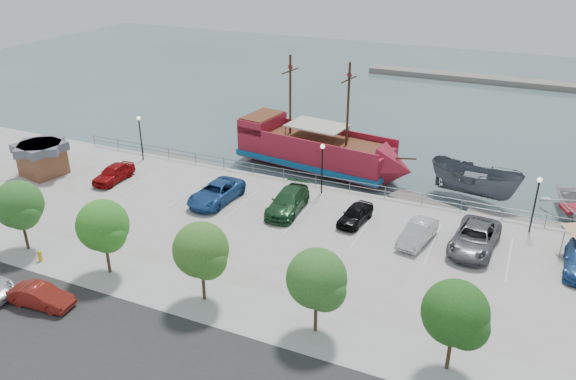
% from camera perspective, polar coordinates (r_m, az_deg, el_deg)
% --- Properties ---
extents(ground, '(160.00, 160.00, 0.00)m').
position_cam_1_polar(ground, '(41.47, 0.13, -5.07)').
color(ground, '#3A4C4E').
extents(street, '(100.00, 8.00, 0.04)m').
position_cam_1_polar(street, '(29.75, -13.14, -17.43)').
color(street, '#262525').
rests_on(street, land_slab).
extents(sidewalk, '(100.00, 4.00, 0.05)m').
position_cam_1_polar(sidewalk, '(33.50, -6.99, -11.35)').
color(sidewalk, '#A1A09E').
rests_on(sidewalk, land_slab).
extents(seawall_railing, '(50.00, 0.06, 1.00)m').
position_cam_1_polar(seawall_railing, '(47.23, 3.99, 0.88)').
color(seawall_railing, slate).
rests_on(seawall_railing, land_slab).
extents(far_shore, '(40.00, 3.00, 0.80)m').
position_cam_1_polar(far_shore, '(90.24, 20.94, 10.32)').
color(far_shore, gray).
rests_on(far_shore, ground).
extents(pirate_ship, '(17.58, 6.98, 10.96)m').
position_cam_1_polar(pirate_ship, '(52.50, 3.95, 3.79)').
color(pirate_ship, maroon).
rests_on(pirate_ship, ground).
extents(patrol_boat, '(8.37, 5.00, 3.04)m').
position_cam_1_polar(patrol_boat, '(49.24, 18.38, 0.63)').
color(patrol_boat, '#4F555C').
rests_on(patrol_boat, ground).
extents(dock_west, '(7.72, 3.68, 0.42)m').
position_cam_1_polar(dock_west, '(55.58, -10.64, 2.83)').
color(dock_west, slate).
rests_on(dock_west, ground).
extents(dock_mid, '(7.50, 4.63, 0.41)m').
position_cam_1_polar(dock_mid, '(47.14, 14.34, -1.71)').
color(dock_mid, '#6A645B').
rests_on(dock_mid, ground).
extents(dock_east, '(6.91, 2.13, 0.39)m').
position_cam_1_polar(dock_east, '(46.75, 21.80, -3.06)').
color(dock_east, gray).
rests_on(dock_east, ground).
extents(shed, '(4.17, 4.17, 2.91)m').
position_cam_1_polar(shed, '(53.79, -23.72, 3.00)').
color(shed, brown).
rests_on(shed, land_slab).
extents(street_sedan, '(3.96, 1.68, 1.27)m').
position_cam_1_polar(street_sedan, '(35.69, -23.80, -9.86)').
color(street_sedan, maroon).
rests_on(street_sedan, street).
extents(fire_hydrant, '(0.28, 0.28, 0.80)m').
position_cam_1_polar(fire_hydrant, '(40.26, -23.90, -6.09)').
color(fire_hydrant, gold).
rests_on(fire_hydrant, sidewalk).
extents(lamp_post_left, '(0.36, 0.36, 4.28)m').
position_cam_1_polar(lamp_post_left, '(53.75, -14.81, 5.90)').
color(lamp_post_left, black).
rests_on(lamp_post_left, land_slab).
extents(lamp_post_mid, '(0.36, 0.36, 4.28)m').
position_cam_1_polar(lamp_post_mid, '(45.16, 3.50, 3.06)').
color(lamp_post_mid, black).
rests_on(lamp_post_mid, land_slab).
extents(lamp_post_right, '(0.36, 0.36, 4.28)m').
position_cam_1_polar(lamp_post_right, '(42.76, 23.94, -0.47)').
color(lamp_post_right, black).
rests_on(lamp_post_right, land_slab).
extents(tree_b, '(3.30, 3.20, 5.00)m').
position_cam_1_polar(tree_b, '(40.68, -25.62, -1.52)').
color(tree_b, '#473321').
rests_on(tree_b, sidewalk).
extents(tree_c, '(3.30, 3.20, 5.00)m').
position_cam_1_polar(tree_c, '(35.94, -18.19, -3.65)').
color(tree_c, '#473321').
rests_on(tree_c, sidewalk).
extents(tree_d, '(3.30, 3.20, 5.00)m').
position_cam_1_polar(tree_d, '(32.03, -8.68, -6.27)').
color(tree_d, '#473321').
rests_on(tree_d, sidewalk).
extents(tree_e, '(3.30, 3.20, 5.00)m').
position_cam_1_polar(tree_e, '(29.30, 3.13, -9.25)').
color(tree_e, '#473321').
rests_on(tree_e, sidewalk).
extents(tree_f, '(3.30, 3.20, 5.00)m').
position_cam_1_polar(tree_f, '(28.09, 16.87, -12.16)').
color(tree_f, '#473321').
rests_on(tree_f, sidewalk).
extents(parked_car_a, '(1.81, 4.33, 1.46)m').
position_cam_1_polar(parked_car_a, '(50.50, -17.30, 1.65)').
color(parked_car_a, maroon).
rests_on(parked_car_a, land_slab).
extents(parked_car_c, '(2.92, 5.71, 1.54)m').
position_cam_1_polar(parked_car_c, '(44.88, -7.32, -0.27)').
color(parked_car_c, navy).
rests_on(parked_car_c, land_slab).
extents(parked_car_d, '(2.60, 5.63, 1.59)m').
position_cam_1_polar(parked_car_d, '(43.03, -0.02, -1.17)').
color(parked_car_d, '#1D4724').
rests_on(parked_car_d, land_slab).
extents(parked_car_e, '(2.07, 4.09, 1.33)m').
position_cam_1_polar(parked_car_e, '(41.71, 6.85, -2.46)').
color(parked_car_e, black).
rests_on(parked_car_e, land_slab).
extents(parked_car_f, '(2.23, 4.50, 1.42)m').
position_cam_1_polar(parked_car_f, '(39.89, 13.04, -4.26)').
color(parked_car_f, silver).
rests_on(parked_car_f, land_slab).
extents(parked_car_g, '(3.24, 6.12, 1.64)m').
position_cam_1_polar(parked_car_g, '(40.08, 18.43, -4.64)').
color(parked_car_g, '#58585C').
rests_on(parked_car_g, land_slab).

